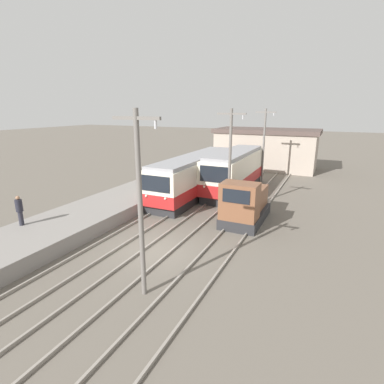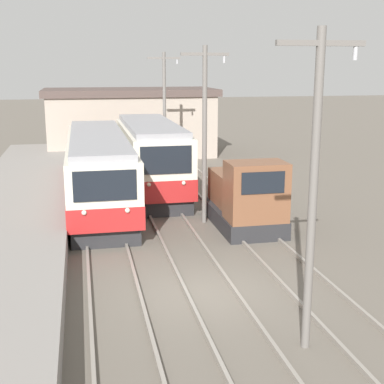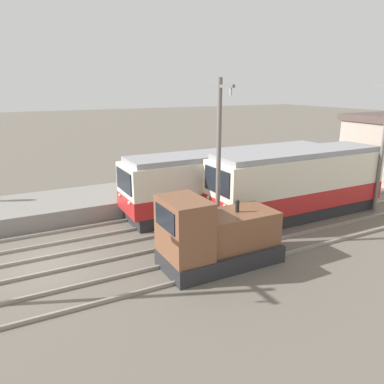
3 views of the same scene
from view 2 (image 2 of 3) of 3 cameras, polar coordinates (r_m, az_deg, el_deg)
The scene contains 11 objects.
ground_plane at distance 16.17m, azimuth 1.22°, elevation -10.72°, with size 200.00×200.00×0.00m, color #665E54.
track_left at distance 15.81m, azimuth -8.18°, elevation -11.16°, with size 1.54×60.00×0.14m.
track_center at distance 16.19m, azimuth 1.92°, elevation -10.43°, with size 1.54×60.00×0.14m.
track_right at distance 17.10m, azimuth 11.87°, elevation -9.39°, with size 1.54×60.00×0.14m.
commuter_train_left at distance 25.87m, azimuth -9.92°, elevation 2.04°, with size 2.84×13.44×3.48m.
commuter_train_center at distance 28.31m, azimuth -4.42°, elevation 3.39°, with size 2.84×10.48×3.74m.
shunting_locomotive at distance 22.26m, azimuth 5.68°, elevation -0.75°, with size 2.40×4.89×3.00m.
catenary_mast_near at distance 12.25m, azimuth 12.88°, elevation 0.91°, with size 2.00×0.20×7.40m.
catenary_mast_mid at distance 22.35m, azimuth 1.37°, elevation 6.71°, with size 2.00×0.20×7.40m.
catenary_mast_far at distance 32.88m, azimuth -2.94°, elevation 8.80°, with size 2.00×0.20×7.40m.
station_building at distance 40.77m, azimuth -6.58°, elevation 7.45°, with size 12.60×6.30×4.96m.
Camera 2 is at (-3.35, -14.39, 6.57)m, focal length 50.00 mm.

